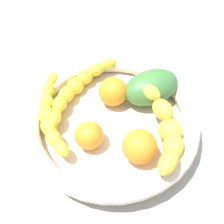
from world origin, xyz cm
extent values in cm
cube|color=#9D9D95|center=(0.00, 0.00, 1.50)|extent=(120.00, 120.00, 3.00)
cylinder|color=beige|center=(0.00, 0.00, 4.22)|extent=(31.66, 31.66, 2.43)
torus|color=beige|center=(0.00, 0.00, 6.91)|extent=(33.73, 33.73, 2.95)
ellipsoid|color=yellow|center=(12.38, 7.37, 10.46)|extent=(5.53, 5.28, 2.77)
ellipsoid|color=yellow|center=(8.88, 9.43, 9.01)|extent=(5.82, 5.01, 3.51)
ellipsoid|color=yellow|center=(4.88, 10.18, 7.56)|extent=(4.96, 4.32, 4.26)
ellipsoid|color=yellow|center=(0.87, 9.54, 9.01)|extent=(5.78, 4.92, 3.51)
ellipsoid|color=yellow|center=(-2.69, 7.57, 10.46)|extent=(5.55, 5.23, 2.77)
ellipsoid|color=yellow|center=(-10.50, -11.94, 8.25)|extent=(4.36, 3.25, 2.17)
ellipsoid|color=yellow|center=(-7.56, -12.64, 7.86)|extent=(4.24, 3.14, 2.56)
ellipsoid|color=yellow|center=(-4.56, -12.89, 7.48)|extent=(3.91, 2.98, 2.95)
ellipsoid|color=yellow|center=(-1.54, -12.69, 7.10)|extent=(4.32, 3.85, 3.34)
ellipsoid|color=yellow|center=(1.41, -12.05, 7.48)|extent=(4.57, 3.94, 2.95)
ellipsoid|color=yellow|center=(4.23, -10.96, 7.86)|extent=(4.61, 3.97, 2.56)
ellipsoid|color=yellow|center=(6.85, -9.47, 8.25)|extent=(4.44, 3.97, 2.17)
ellipsoid|color=yellow|center=(-14.35, 0.51, 8.24)|extent=(3.55, 4.58, 2.33)
ellipsoid|color=yellow|center=(-13.03, -2.33, 7.90)|extent=(4.40, 4.87, 2.75)
ellipsoid|color=yellow|center=(-11.22, -4.89, 7.56)|extent=(5.03, 5.12, 3.17)
ellipsoid|color=yellow|center=(-8.98, -7.08, 7.22)|extent=(5.39, 5.32, 3.58)
ellipsoid|color=yellow|center=(-6.38, -8.82, 7.56)|extent=(5.06, 4.71, 3.17)
ellipsoid|color=yellow|center=(-3.50, -10.07, 7.90)|extent=(4.69, 3.87, 2.75)
ellipsoid|color=yellow|center=(-0.45, -10.77, 8.24)|extent=(4.31, 2.85, 2.33)
sphere|color=orange|center=(-5.26, 0.77, 8.44)|extent=(6.02, 6.02, 6.02)
sphere|color=orange|center=(4.61, -4.60, 8.04)|extent=(5.22, 5.22, 5.22)
sphere|color=orange|center=(8.03, 3.87, 8.46)|extent=(6.05, 6.05, 6.05)
ellipsoid|color=#43813F|center=(-5.35, 8.68, 8.85)|extent=(11.06, 13.69, 6.84)
camera|label=1|loc=(28.24, -2.94, 43.52)|focal=38.04mm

